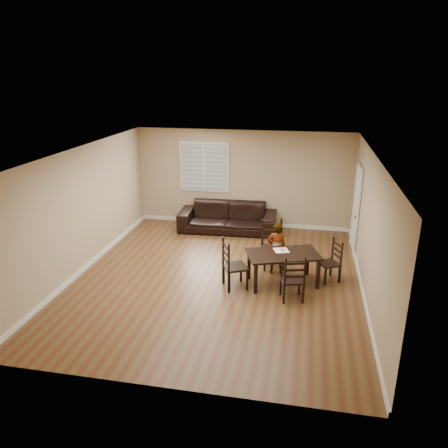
{
  "coord_description": "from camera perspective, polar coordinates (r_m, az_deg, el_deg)",
  "views": [
    {
      "loc": [
        1.76,
        -8.26,
        4.22
      ],
      "look_at": [
        0.01,
        0.67,
        1.0
      ],
      "focal_mm": 35.0,
      "sensor_mm": 36.0,
      "label": 1
    }
  ],
  "objects": [
    {
      "name": "ground",
      "position": [
        9.44,
        -0.87,
        -7.06
      ],
      "size": [
        7.0,
        7.0,
        0.0
      ],
      "primitive_type": "plane",
      "color": "brown",
      "rests_on": "ground"
    },
    {
      "name": "donut",
      "position": [
        9.15,
        7.6,
        -3.28
      ],
      "size": [
        0.11,
        0.11,
        0.04
      ],
      "color": "#D3944B",
      "rests_on": "napkin"
    },
    {
      "name": "dining_table",
      "position": [
        9.05,
        7.74,
        -4.36
      ],
      "size": [
        1.64,
        1.25,
        0.68
      ],
      "rotation": [
        0.0,
        0.0,
        0.34
      ],
      "color": "black",
      "rests_on": "ground"
    },
    {
      "name": "room",
      "position": [
        8.94,
        -0.47,
        3.84
      ],
      "size": [
        6.04,
        7.04,
        2.72
      ],
      "color": "tan",
      "rests_on": "ground"
    },
    {
      "name": "chair_far",
      "position": [
        8.44,
        9.07,
        -7.44
      ],
      "size": [
        0.51,
        0.49,
        0.95
      ],
      "rotation": [
        0.0,
        0.0,
        3.39
      ],
      "color": "black",
      "rests_on": "ground"
    },
    {
      "name": "napkin",
      "position": [
        9.15,
        7.48,
        -3.42
      ],
      "size": [
        0.36,
        0.36,
        0.0
      ],
      "primitive_type": "cube",
      "rotation": [
        0.0,
        0.0,
        0.33
      ],
      "color": "white",
      "rests_on": "dining_table"
    },
    {
      "name": "chair_near",
      "position": [
        9.93,
        6.27,
        -2.7
      ],
      "size": [
        0.59,
        0.57,
        1.08
      ],
      "rotation": [
        0.0,
        0.0,
        0.27
      ],
      "color": "black",
      "rests_on": "ground"
    },
    {
      "name": "chair_right",
      "position": [
        9.49,
        14.11,
        -4.81
      ],
      "size": [
        0.53,
        0.54,
        0.91
      ],
      "rotation": [
        0.0,
        0.0,
        -1.09
      ],
      "color": "black",
      "rests_on": "ground"
    },
    {
      "name": "child",
      "position": [
        9.51,
        6.87,
        -3.15
      ],
      "size": [
        0.47,
        0.36,
        1.16
      ],
      "primitive_type": "imported",
      "rotation": [
        0.0,
        0.0,
        3.35
      ],
      "color": "gray",
      "rests_on": "ground"
    },
    {
      "name": "chair_left",
      "position": [
        8.85,
        0.69,
        -5.55
      ],
      "size": [
        0.61,
        0.62,
        1.05
      ],
      "rotation": [
        0.0,
        0.0,
        2.04
      ],
      "color": "black",
      "rests_on": "ground"
    },
    {
      "name": "sofa",
      "position": [
        12.01,
        0.47,
        0.88
      ],
      "size": [
        2.69,
        1.14,
        0.77
      ],
      "primitive_type": "imported",
      "rotation": [
        0.0,
        0.0,
        0.04
      ],
      "color": "black",
      "rests_on": "ground"
    }
  ]
}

